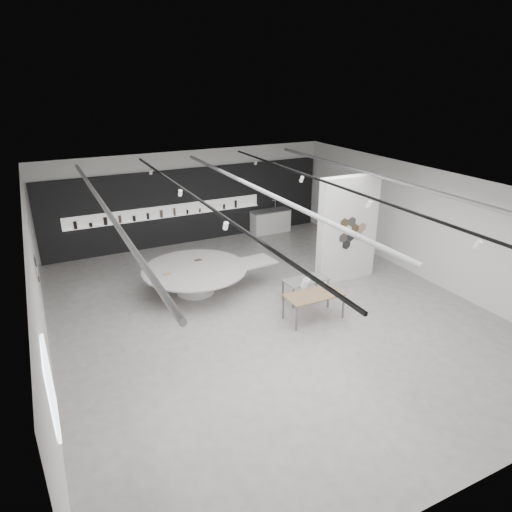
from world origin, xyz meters
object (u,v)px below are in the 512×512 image
display_island (197,276)px  kitchen_counter (270,221)px  partition_column (348,229)px  sample_table_stone (306,281)px  sample_table_wood (314,296)px

display_island → kitchen_counter: 6.54m
display_island → kitchen_counter: bearing=36.3°
partition_column → sample_table_stone: partition_column is taller
sample_table_stone → partition_column: bearing=20.2°
sample_table_wood → sample_table_stone: size_ratio=1.20×
sample_table_stone → kitchen_counter: size_ratio=0.78×
sample_table_stone → display_island: bearing=144.6°
partition_column → display_island: bearing=165.6°
display_island → sample_table_wood: display_island is taller
partition_column → kitchen_counter: bearing=89.6°
display_island → kitchen_counter: (4.95, 4.28, -0.05)m
sample_table_wood → sample_table_stone: sample_table_wood is taller
kitchen_counter → partition_column: bearing=-90.8°
partition_column → display_island: 5.22m
partition_column → sample_table_wood: (-2.50, -1.87, -1.08)m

